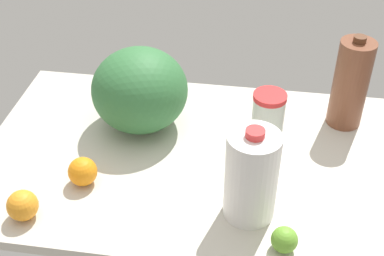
% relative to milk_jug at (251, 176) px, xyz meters
% --- Properties ---
extents(countertop, '(1.20, 0.76, 0.03)m').
position_rel_milk_jug_xyz_m(countertop, '(0.17, -0.19, -0.14)').
color(countertop, beige).
rests_on(countertop, ground).
extents(milk_jug, '(0.13, 0.13, 0.26)m').
position_rel_milk_jug_xyz_m(milk_jug, '(0.00, 0.00, 0.00)').
color(milk_jug, white).
rests_on(milk_jug, countertop).
extents(tumbler_cup, '(0.09, 0.09, 0.20)m').
position_rel_milk_jug_xyz_m(tumbler_cup, '(-0.03, -0.23, -0.02)').
color(tumbler_cup, beige).
rests_on(tumbler_cup, countertop).
extents(watermelon, '(0.28, 0.28, 0.25)m').
position_rel_milk_jug_xyz_m(watermelon, '(0.35, -0.32, 0.00)').
color(watermelon, '#34723D').
rests_on(watermelon, countertop).
extents(chocolate_milk_jug, '(0.10, 0.10, 0.29)m').
position_rel_milk_jug_xyz_m(chocolate_milk_jug, '(-0.26, -0.42, 0.02)').
color(chocolate_milk_jug, brown).
rests_on(chocolate_milk_jug, countertop).
extents(lime_near_front, '(0.06, 0.06, 0.06)m').
position_rel_milk_jug_xyz_m(lime_near_front, '(-0.09, 0.11, -0.09)').
color(lime_near_front, '#69AA32').
rests_on(lime_near_front, countertop).
extents(orange_far_back, '(0.08, 0.08, 0.08)m').
position_rel_milk_jug_xyz_m(orange_far_back, '(0.44, -0.04, -0.08)').
color(orange_far_back, orange).
rests_on(orange_far_back, countertop).
extents(orange_beside_bowl, '(0.08, 0.08, 0.08)m').
position_rel_milk_jug_xyz_m(orange_beside_bowl, '(0.55, 0.10, -0.08)').
color(orange_beside_bowl, orange).
rests_on(orange_beside_bowl, countertop).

